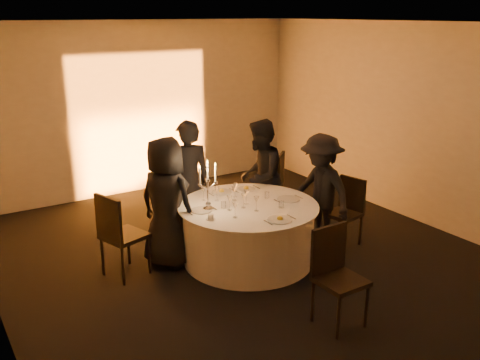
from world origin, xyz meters
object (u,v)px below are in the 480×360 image
chair_left (118,231)px  guest_back_right (260,176)px  chair_front (335,270)px  candelabra (208,192)px  guest_right (321,191)px  guest_back_left (188,182)px  coffee_cup (211,217)px  guest_left (166,203)px  chair_back_right (274,179)px  chair_right (347,208)px  chair_back_left (190,196)px  banquet_table (248,233)px

chair_left → guest_back_right: size_ratio=0.64×
chair_front → candelabra: candelabra is taller
chair_front → candelabra: bearing=104.1°
chair_left → chair_front: (1.55, -2.13, -0.02)m
chair_left → guest_right: bearing=-118.9°
guest_right → candelabra: (-1.63, 0.23, 0.21)m
guest_back_left → guest_back_right: guest_back_left is taller
chair_left → coffee_cup: chair_left is taller
guest_left → guest_right: bearing=-131.7°
chair_left → chair_front: bearing=-161.4°
guest_back_left → coffee_cup: guest_back_left is taller
chair_back_right → candelabra: 2.20m
chair_back_right → candelabra: size_ratio=1.53×
chair_right → chair_front: 2.05m
guest_left → candelabra: bearing=-155.1°
chair_back_left → chair_back_right: bearing=174.5°
guest_back_right → chair_right: bearing=83.5°
chair_left → candelabra: (1.07, -0.32, 0.39)m
candelabra → guest_back_left: bearing=79.2°
chair_back_left → banquet_table: bearing=96.5°
banquet_table → chair_front: 1.70m
guest_back_left → chair_back_right: bearing=-152.3°
chair_left → guest_back_right: 2.32m
guest_back_left → guest_back_right: 1.07m
guest_left → guest_right: (2.04, -0.56, -0.05)m
candelabra → chair_back_right: bearing=32.0°
chair_left → coffee_cup: 1.14m
chair_back_left → chair_back_right: chair_back_right is taller
banquet_table → guest_back_left: guest_back_left is taller
banquet_table → candelabra: bearing=166.0°
banquet_table → coffee_cup: bearing=-164.5°
chair_front → chair_back_left: bearing=90.2°
chair_right → chair_back_left: bearing=-150.6°
banquet_table → guest_right: guest_right is taller
chair_back_left → guest_back_right: bearing=141.0°
chair_left → chair_back_right: 3.01m
chair_right → candelabra: bearing=-113.4°
chair_back_right → chair_right: bearing=51.7°
chair_front → guest_back_left: size_ratio=0.60×
chair_right → guest_back_right: 1.32m
banquet_table → chair_back_left: 1.49m
chair_left → chair_back_right: (2.89, 0.82, -0.05)m
guest_back_right → candelabra: size_ratio=2.59×
chair_back_left → chair_back_right: (1.40, -0.21, 0.08)m
chair_back_left → guest_right: bearing=130.4°
guest_back_right → guest_right: bearing=73.2°
chair_left → guest_back_left: (1.24, 0.57, 0.26)m
banquet_table → chair_back_right: 1.83m
chair_back_left → guest_back_left: bearing=64.4°
candelabra → chair_front: bearing=-75.0°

